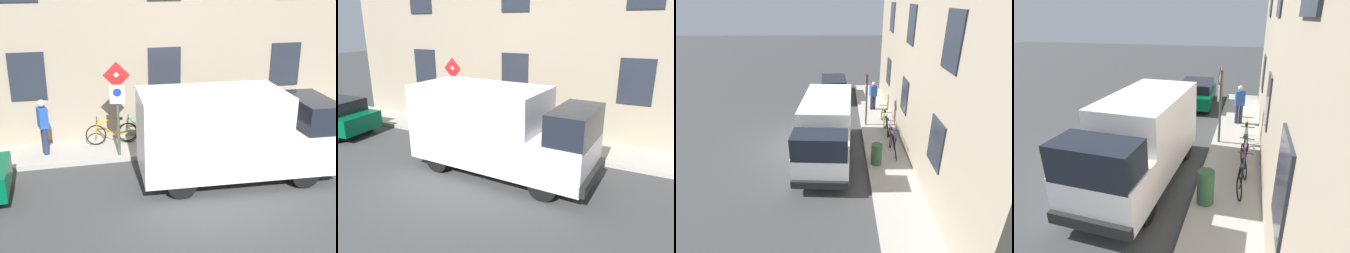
{
  "view_description": "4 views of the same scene",
  "coord_description": "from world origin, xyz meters",
  "views": [
    {
      "loc": [
        -9.17,
        2.97,
        5.36
      ],
      "look_at": [
        2.61,
        0.27,
        1.02
      ],
      "focal_mm": 45.43,
      "sensor_mm": 36.0,
      "label": 1
    },
    {
      "loc": [
        -6.69,
        -5.12,
        4.14
      ],
      "look_at": [
        2.14,
        -0.72,
        0.97
      ],
      "focal_mm": 33.9,
      "sensor_mm": 36.0,
      "label": 2
    },
    {
      "loc": [
        1.48,
        -11.39,
        6.35
      ],
      "look_at": [
        1.63,
        -0.19,
        0.96
      ],
      "focal_mm": 28.94,
      "sensor_mm": 36.0,
      "label": 3
    },
    {
      "loc": [
        3.76,
        -7.87,
        4.59
      ],
      "look_at": [
        1.82,
        -0.03,
        1.36
      ],
      "focal_mm": 29.36,
      "sensor_mm": 36.0,
      "label": 4
    }
  ],
  "objects": [
    {
      "name": "litter_bin",
      "position": [
        2.93,
        -2.02,
        0.59
      ],
      "size": [
        0.44,
        0.44,
        0.9
      ],
      "primitive_type": "cylinder",
      "color": "#2D5133",
      "rests_on": "sidewalk_slab"
    },
    {
      "name": "sign_post_stacked",
      "position": [
        2.79,
        1.75,
        2.0
      ],
      "size": [
        0.17,
        0.56,
        2.76
      ],
      "color": "#474C47",
      "rests_on": "sidewalk_slab"
    },
    {
      "name": "bicycle_orange",
      "position": [
        3.81,
        1.86,
        0.51
      ],
      "size": [
        0.46,
        1.71,
        0.89
      ],
      "rotation": [
        0.0,
        0.0,
        1.56
      ],
      "color": "black",
      "rests_on": "sidewalk_slab"
    },
    {
      "name": "sidewalk_slab",
      "position": [
        3.47,
        0.0,
        0.07
      ],
      "size": [
        1.78,
        17.78,
        0.14
      ],
      "primitive_type": "cube",
      "color": "#A49F95",
      "rests_on": "ground_plane"
    },
    {
      "name": "building_facade",
      "position": [
        4.7,
        0.0,
        3.71
      ],
      "size": [
        0.75,
        15.78,
        7.41
      ],
      "color": "gray",
      "rests_on": "ground_plane"
    },
    {
      "name": "bicycle_purple",
      "position": [
        3.81,
        -0.17,
        0.51
      ],
      "size": [
        0.46,
        1.71,
        0.89
      ],
      "rotation": [
        0.0,
        0.0,
        1.45
      ],
      "color": "black",
      "rests_on": "sidewalk_slab"
    },
    {
      "name": "ground_plane",
      "position": [
        0.0,
        0.0,
        0.0
      ],
      "size": [
        80.0,
        80.0,
        0.0
      ],
      "primitive_type": "plane",
      "color": "#3B3C3C"
    },
    {
      "name": "pedestrian",
      "position": [
        3.44,
        3.95,
        1.07
      ],
      "size": [
        0.46,
        0.36,
        1.72
      ],
      "rotation": [
        0.0,
        0.0,
        1.85
      ],
      "color": "#262B47",
      "rests_on": "sidewalk_slab"
    },
    {
      "name": "delivery_van",
      "position": [
        0.88,
        -1.12,
        1.33
      ],
      "size": [
        2.26,
        5.42,
        2.5
      ],
      "rotation": [
        0.0,
        0.0,
        4.66
      ],
      "color": "white",
      "rests_on": "ground_plane"
    },
    {
      "name": "bicycle_green",
      "position": [
        3.81,
        0.85,
        0.51
      ],
      "size": [
        0.46,
        1.71,
        0.89
      ],
      "rotation": [
        0.0,
        0.0,
        1.47
      ],
      "color": "black",
      "rests_on": "sidewalk_slab"
    },
    {
      "name": "bicycle_black",
      "position": [
        3.81,
        -1.19,
        0.51
      ],
      "size": [
        0.46,
        1.72,
        0.89
      ],
      "rotation": [
        0.0,
        0.0,
        1.48
      ],
      "color": "black",
      "rests_on": "sidewalk_slab"
    }
  ]
}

